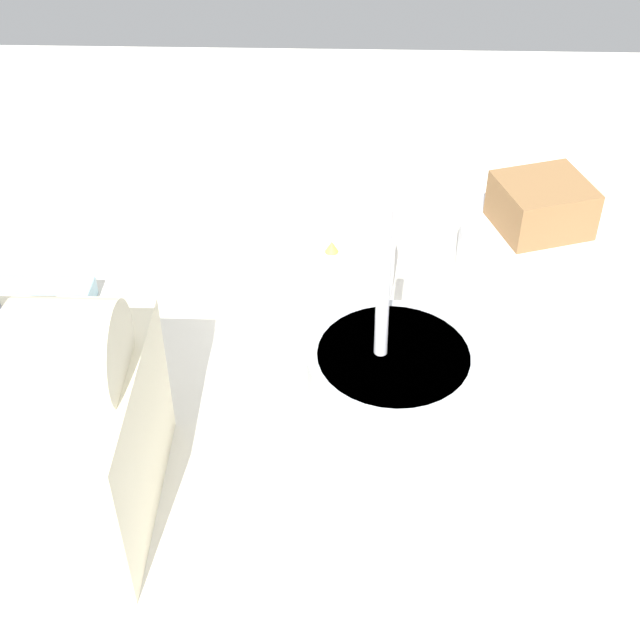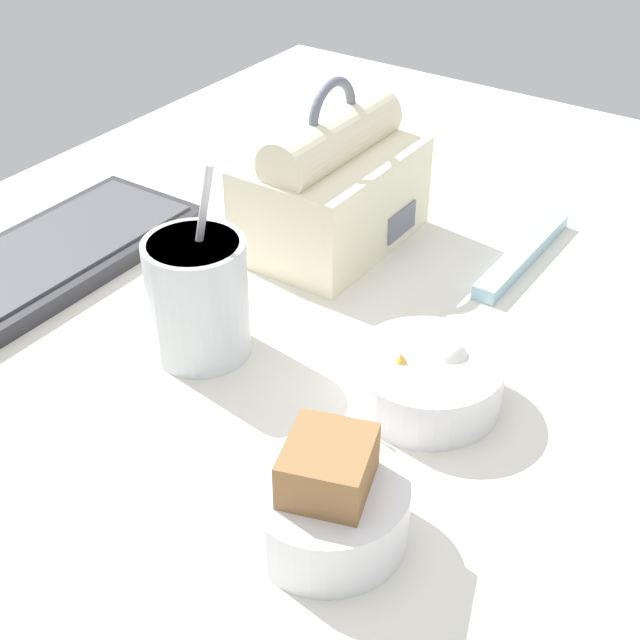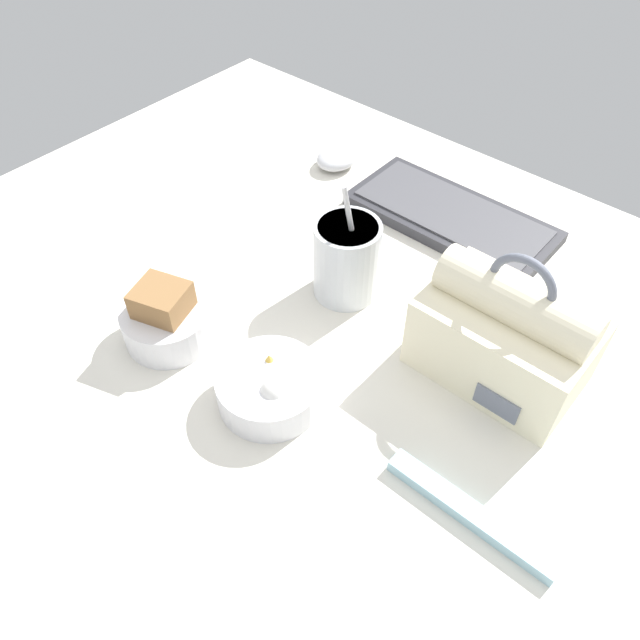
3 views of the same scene
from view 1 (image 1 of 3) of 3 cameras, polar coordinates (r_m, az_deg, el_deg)
name	(u,v)px [view 1 (image 1 of 3)]	position (r cm, az deg, el deg)	size (l,w,h in cm)	color
desk_surface	(282,375)	(63.31, -2.45, -3.53)	(140.00, 110.00, 2.00)	silver
soup_cup	(388,426)	(50.28, 4.40, -6.80)	(9.09, 9.09, 19.05)	silver
bento_bowl_sandwich	(534,245)	(70.32, 13.55, 4.69)	(11.61, 11.61, 8.67)	silver
bento_bowl_snacks	(311,260)	(68.13, -0.57, 3.85)	(12.77, 12.77, 5.66)	silver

